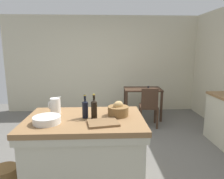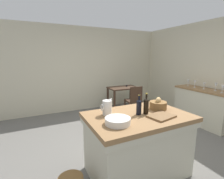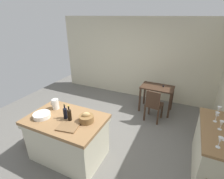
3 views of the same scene
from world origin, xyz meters
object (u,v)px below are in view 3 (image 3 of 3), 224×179
Objects in this scene: wooden_chair at (154,104)px; wine_glass_far_left at (220,140)px; cutting_board at (68,127)px; side_cabinet at (212,151)px; bread_basket at (86,118)px; island_table at (68,136)px; wine_glass_far_right at (219,109)px; wine_glass_right at (217,115)px; wash_bowl at (42,115)px; wicker_hamper at (32,138)px; writing_desk at (157,91)px; wine_bottle_dark at (69,114)px; wine_bottle_amber at (65,113)px; pitcher at (55,104)px; wine_glass_middle at (221,124)px.

wine_glass_far_left is at bearing -53.39° from wooden_chair.
cutting_board is at bearing -166.80° from wine_glass_far_left.
bread_basket reaches higher than side_cabinet.
wine_glass_far_right is at bearing 26.47° from island_table.
wine_glass_far_right reaches higher than island_table.
wine_glass_right reaches higher than island_table.
cutting_board is (0.22, -0.21, 0.43)m from island_table.
wicker_hamper is (-0.57, 0.09, -0.79)m from wash_bowl.
wine_bottle_dark reaches higher than writing_desk.
wash_bowl reaches higher than wicker_hamper.
wash_bowl is 0.98m from wicker_hamper.
cutting_board reaches higher than writing_desk.
writing_desk is 3.19× the size of wine_bottle_amber.
wash_bowl is 0.85m from bread_basket.
pitcher is at bearing -177.58° from wine_glass_far_left.
wash_bowl is at bearing 175.15° from cutting_board.
island_table is 0.64m from bread_basket.
island_table is 2.62m from side_cabinet.
bread_basket reaches higher than wooden_chair.
writing_desk is 2.90m from cutting_board.
wine_bottle_dark is 1.84× the size of wine_glass_middle.
cutting_board is at bearing -124.07° from bread_basket.
cutting_board is 0.32m from wine_bottle_amber.
wine_glass_middle is at bearing 13.75° from wicker_hamper.
bread_basket is at bearing -150.64° from wine_glass_far_right.
bread_basket is at bearing -161.45° from side_cabinet.
wine_glass_far_right is (2.52, 1.26, 0.02)m from wine_bottle_amber.
wine_bottle_amber reaches higher than wine_glass_far_right.
wash_bowl is at bearing -158.89° from island_table.
wine_bottle_amber is 1.32m from wicker_hamper.
wooden_chair is 2.42m from cutting_board.
wine_glass_far_left reaches higher than island_table.
wine_bottle_dark reaches higher than wine_glass_far_right.
wine_bottle_dark is 1.60× the size of wine_glass_right.
wine_glass_far_left is (1.21, -1.63, 0.54)m from wooden_chair.
island_table is at bearing -162.64° from wine_glass_middle.
island_table is 5.80× the size of pitcher.
wine_bottle_amber is at bearing -170.73° from bread_basket.
side_cabinet is 7.43× the size of wine_glass_right.
island_table is 1.59× the size of wooden_chair.
wash_bowl is 3.26m from wine_glass_far_right.
wine_glass_middle is at bearing 17.89° from wash_bowl.
writing_desk is at bearing 66.66° from wine_bottle_dark.
wooden_chair reaches higher than wicker_hamper.
side_cabinet is at bearing -53.09° from writing_desk.
wine_glass_right is (2.06, 0.94, 0.07)m from bread_basket.
cutting_board reaches higher than island_table.
wash_bowl is 3.11m from wine_glass_right.
bread_basket is 2.23m from wine_glass_middle.
pitcher is (-1.59, -2.31, 0.36)m from writing_desk.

